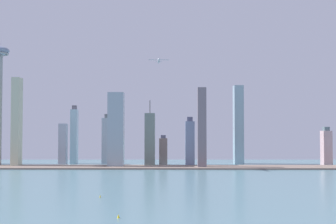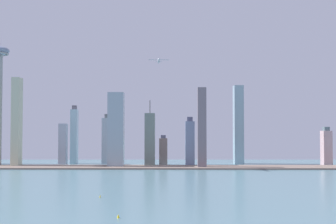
# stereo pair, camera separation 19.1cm
# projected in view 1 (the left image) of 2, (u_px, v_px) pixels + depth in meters

# --- Properties ---
(waterfront_pier) EXTENTS (884.93, 73.96, 2.31)m
(waterfront_pier) POSITION_uv_depth(u_px,v_px,m) (167.00, 167.00, 779.95)
(waterfront_pier) COLOR #6B5B52
(waterfront_pier) RESTS_ON ground
(skyscraper_0) EXTENTS (15.32, 21.46, 68.52)m
(skyscraper_0) POSITION_uv_depth(u_px,v_px,m) (326.00, 147.00, 831.89)
(skyscraper_0) COLOR #AC8E92
(skyscraper_0) RESTS_ON ground
(skyscraper_1) EXTENTS (26.65, 22.75, 126.48)m
(skyscraper_1) POSITION_uv_depth(u_px,v_px,m) (116.00, 130.00, 791.84)
(skyscraper_1) COLOR #91A1B0
(skyscraper_1) RESTS_ON ground
(skyscraper_2) EXTENTS (23.80, 13.36, 91.95)m
(skyscraper_2) POSITION_uv_depth(u_px,v_px,m) (109.00, 141.00, 847.26)
(skyscraper_2) COLOR #A0B1BF
(skyscraper_2) RESTS_ON ground
(skyscraper_5) EXTENTS (15.91, 24.41, 85.89)m
(skyscraper_5) POSITION_uv_depth(u_px,v_px,m) (190.00, 143.00, 821.82)
(skyscraper_5) COLOR #7183A5
(skyscraper_5) RESTS_ON ground
(skyscraper_6) EXTENTS (13.44, 22.13, 153.52)m
(skyscraper_6) POSITION_uv_depth(u_px,v_px,m) (17.00, 122.00, 808.18)
(skyscraper_6) COLOR #B8BEA2
(skyscraper_6) RESTS_ON ground
(skyscraper_7) EXTENTS (13.59, 15.24, 74.38)m
(skyscraper_7) POSITION_uv_depth(u_px,v_px,m) (63.00, 144.00, 833.09)
(skyscraper_7) COLOR #9DA7B8
(skyscraper_7) RESTS_ON ground
(skyscraper_8) EXTENTS (14.39, 12.66, 133.57)m
(skyscraper_8) POSITION_uv_depth(u_px,v_px,m) (202.00, 128.00, 775.26)
(skyscraper_8) COLOR slate
(skyscraper_8) RESTS_ON ground
(skyscraper_9) EXTENTS (17.10, 25.55, 114.94)m
(skyscraper_9) POSITION_uv_depth(u_px,v_px,m) (150.00, 140.00, 815.32)
(skyscraper_9) COLOR slate
(skyscraper_9) RESTS_ON ground
(skyscraper_11) EXTENTS (17.21, 26.80, 145.87)m
(skyscraper_11) POSITION_uv_depth(u_px,v_px,m) (238.00, 125.00, 874.41)
(skyscraper_11) COLOR #88A6B4
(skyscraper_11) RESTS_ON ground
(skyscraper_12) EXTENTS (12.28, 16.49, 108.75)m
(skyscraper_12) POSITION_uv_depth(u_px,v_px,m) (74.00, 136.00, 872.68)
(skyscraper_12) COLOR #A0C2CF
(skyscraper_12) RESTS_ON ground
(skyscraper_13) EXTENTS (14.68, 14.94, 53.75)m
(skyscraper_13) POSITION_uv_depth(u_px,v_px,m) (163.00, 151.00, 845.65)
(skyscraper_13) COLOR gray
(skyscraper_13) RESTS_ON ground
(channel_buoy_1) EXTENTS (1.98, 1.98, 2.79)m
(channel_buoy_1) POSITION_uv_depth(u_px,v_px,m) (118.00, 216.00, 334.09)
(channel_buoy_1) COLOR yellow
(channel_buoy_1) RESTS_ON ground
(channel_buoy_2) EXTENTS (1.24, 1.24, 2.80)m
(channel_buoy_2) POSITION_uv_depth(u_px,v_px,m) (100.00, 196.00, 436.04)
(channel_buoy_2) COLOR yellow
(channel_buoy_2) RESTS_ON ground
(airplane) EXTENTS (33.12, 34.51, 8.68)m
(airplane) POSITION_uv_depth(u_px,v_px,m) (159.00, 61.00, 750.53)
(airplane) COLOR #B1B3BF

